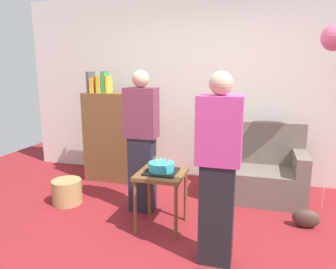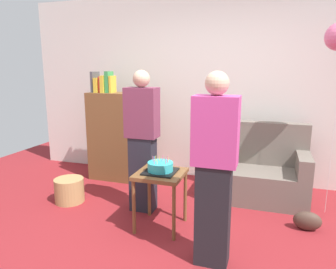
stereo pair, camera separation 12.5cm
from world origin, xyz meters
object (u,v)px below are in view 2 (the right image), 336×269
Objects in this scene: side_table at (160,181)px; handbag at (307,221)px; person_blowing_candles at (142,141)px; person_holding_cake at (214,170)px; bookshelf at (116,135)px; couch at (262,173)px; birthday_cake at (160,167)px; wicker_basket at (69,190)px.

side_table reaches higher than handbag.
person_holding_cake is (0.96, -0.78, 0.00)m from person_blowing_candles.
bookshelf is 2.41m from person_holding_cake.
person_blowing_candles is (-1.32, -0.79, 0.49)m from couch.
bookshelf is 5.01× the size of birthday_cake.
person_holding_cake is at bearing -43.63° from person_blowing_candles.
side_table is at bearing 159.60° from birthday_cake.
person_holding_cake is 2.16m from wicker_basket.
person_holding_cake is (0.62, -0.44, 0.18)m from birthday_cake.
wicker_basket is at bearing -176.70° from handbag.
handbag is (1.47, 0.41, -0.56)m from birthday_cake.
side_table is 0.57m from person_blowing_candles.
bookshelf is 1.19m from person_blowing_candles.
birthday_cake is at bearing -131.02° from couch.
bookshelf is at bearing 132.92° from birthday_cake.
couch is 3.93× the size of handbag.
person_blowing_candles is (0.79, -0.87, 0.15)m from bookshelf.
person_blowing_candles is at bearing -47.84° from bookshelf.
person_blowing_candles is 1.00× the size of person_holding_cake.
handbag is (1.80, 0.07, -0.73)m from person_blowing_candles.
wicker_basket is (-1.30, 0.25, -0.36)m from side_table.
bookshelf reaches higher than birthday_cake.
side_table is 1.68× the size of wicker_basket.
person_blowing_candles is 1.24m from person_holding_cake.
handbag is at bearing 3.30° from wicker_basket.
couch is at bearing 48.98° from birthday_cake.
couch is 1.61m from person_blowing_candles.
bookshelf reaches higher than wicker_basket.
couch is at bearing 48.98° from side_table.
birthday_cake is at bearing -10.86° from wicker_basket.
side_table is 2.17× the size of handbag.
wicker_basket is at bearing -158.97° from couch.
birthday_cake is 1.42m from wicker_basket.
couch is 0.69× the size of bookshelf.
bookshelf is at bearing 177.72° from couch.
person_blowing_candles is at bearing 5.27° from wicker_basket.
person_blowing_candles is at bearing 134.81° from birthday_cake.
wicker_basket is at bearing 1.34° from person_holding_cake.
couch reaches higher than wicker_basket.
birthday_cake is (1.13, -1.21, -0.02)m from bookshelf.
person_holding_cake reaches higher than side_table.
person_holding_cake reaches higher than couch.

